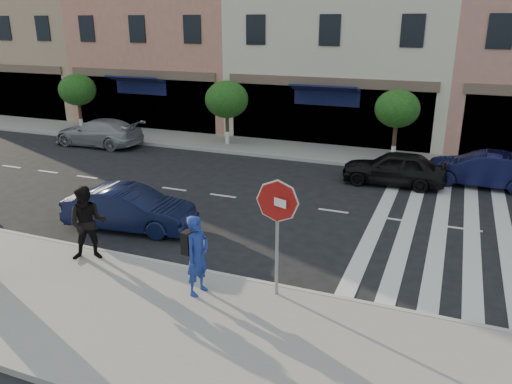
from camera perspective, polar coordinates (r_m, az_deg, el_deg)
name	(u,v)px	position (r m, az deg, el deg)	size (l,w,h in m)	color
ground	(226,250)	(13.64, -3.47, -6.66)	(120.00, 120.00, 0.00)	black
sidewalk_near	(148,321)	(10.78, -12.28, -14.16)	(60.00, 4.50, 0.15)	gray
sidewalk_far	(327,153)	(23.45, 8.11, 4.39)	(60.00, 3.00, 0.15)	gray
building_west_far	(40,20)	(39.20, -23.43, 17.63)	(12.00, 9.00, 12.00)	tan
building_west_mid	(179,2)	(32.52, -8.80, 20.68)	(10.00, 9.00, 14.00)	tan
building_centre	(350,29)	(28.69, 10.73, 17.85)	(11.00, 9.00, 11.00)	beige
street_tree_wa	(77,90)	(29.43, -19.73, 10.91)	(2.00, 2.00, 3.05)	#473323
street_tree_wb	(227,100)	(24.47, -3.36, 10.49)	(2.10, 2.10, 3.06)	#473323
street_tree_c	(397,109)	(22.29, 15.84, 9.11)	(1.90, 1.90, 3.04)	#473323
stop_sign	(277,213)	(10.46, 2.44, -2.44)	(0.88, 0.37, 2.66)	gray
photographer	(197,255)	(11.00, -6.71, -7.20)	(0.67, 0.44, 1.83)	navy
walker	(88,223)	(13.12, -18.67, -3.42)	(0.94, 0.73, 1.93)	black
car_near_mid	(130,209)	(15.21, -14.24, -1.85)	(1.35, 3.87, 1.27)	black
car_far_left	(98,132)	(26.09, -17.56, 6.50)	(1.86, 4.57, 1.33)	#949498
car_far_mid	(394,168)	(19.50, 15.49, 2.65)	(1.53, 3.81, 1.30)	black
car_far_right	(482,169)	(20.41, 24.43, 2.37)	(1.40, 4.01, 1.32)	black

